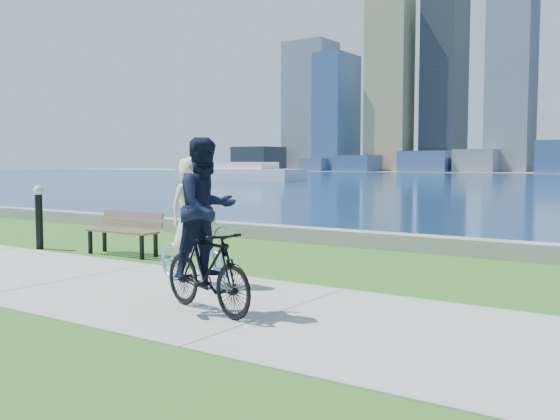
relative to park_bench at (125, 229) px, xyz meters
The scene contains 8 objects.
ground 2.83m from the park_bench, 59.77° to the right, with size 320.00×320.00×0.00m, color #245616.
concrete_path 2.83m from the park_bench, 59.77° to the right, with size 80.00×3.50×0.02m, color gray.
seawall 4.06m from the park_bench, 69.77° to the left, with size 90.00×0.50×0.35m, color gray.
ferry_near 55.20m from the park_bench, 125.57° to the left, with size 14.88×4.25×2.02m.
park_bench is the anchor object (origin of this frame).
bollard_lamp 2.27m from the park_bench, 168.17° to the right, with size 0.22×0.22×1.38m.
cyclist_woman 3.68m from the park_bench, 26.31° to the right, with size 1.01×1.83×1.95m.
cyclist_man 5.50m from the park_bench, 31.69° to the right, with size 0.93×1.82×2.16m.
Camera 1 is at (8.29, -6.27, 1.86)m, focal length 40.00 mm.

